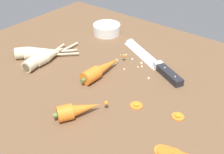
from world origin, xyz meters
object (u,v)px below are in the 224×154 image
carrot_slice_stray_mid (178,116)px  parsnip_back (50,55)px  chefs_knife (149,58)px  carrot_slice_stray_near (136,105)px  carrot_slice_stack (172,154)px  prep_bowl (107,29)px  whole_carrot_second (77,110)px  parsnip_mid_right (39,59)px  whole_carrot (101,69)px  parsnip_front (42,53)px  parsnip_mid_left (36,52)px

carrot_slice_stray_mid → parsnip_back: bearing=-179.2°
chefs_knife → carrot_slice_stray_near: chefs_knife is taller
chefs_knife → carrot_slice_stray_near: size_ratio=9.50×
carrot_slice_stray_near → carrot_slice_stray_mid: (10.97, 3.02, -0.00)cm
carrot_slice_stack → prep_bowl: (-51.64, 40.49, 1.05)cm
whole_carrot_second → parsnip_mid_right: (-28.56, 10.90, -0.12)cm
prep_bowl → whole_carrot: bearing=-53.8°
chefs_knife → carrot_slice_stray_near: bearing=-65.4°
carrot_slice_stray_mid → prep_bowl: size_ratio=0.30×
parsnip_front → parsnip_mid_left: (-2.72, -0.53, -0.00)cm
chefs_knife → prep_bowl: size_ratio=2.96×
whole_carrot_second → prep_bowl: size_ratio=1.19×
carrot_slice_stray_mid → prep_bowl: bearing=149.3°
whole_carrot → prep_bowl: (-18.11, 24.78, 0.05)cm
chefs_knife → parsnip_front: (-29.70, -22.24, 1.33)cm
carrot_slice_stray_near → carrot_slice_stray_mid: size_ratio=1.05×
parsnip_mid_right → prep_bowl: 32.72cm
whole_carrot → parsnip_mid_left: size_ratio=1.14×
whole_carrot_second → parsnip_mid_right: bearing=159.1°
chefs_knife → carrot_slice_stray_near: (10.63, -23.27, -0.29)cm
carrot_slice_stray_near → carrot_slice_stray_mid: bearing=15.4°
whole_carrot → carrot_slice_stack: 37.04cm
chefs_knife → parsnip_front: 37.12cm
chefs_knife → whole_carrot: (-6.81, -17.38, 1.45)cm
chefs_knife → carrot_slice_stray_mid: (21.61, -20.25, -0.29)cm
chefs_knife → prep_bowl: (-24.92, 7.40, 1.50)cm
parsnip_mid_left → parsnip_back: bearing=18.0°
parsnip_front → parsnip_back: (2.85, 1.28, -0.00)cm
whole_carrot_second → carrot_slice_stray_mid: bearing=37.5°
parsnip_front → prep_bowl: size_ratio=1.32×
parsnip_front → parsnip_mid_right: (2.07, -2.97, -0.00)cm
parsnip_front → carrot_slice_stray_near: parsnip_front is taller
whole_carrot → parsnip_mid_right: bearing=-159.4°
carrot_slice_stack → parsnip_mid_left: bearing=170.1°
whole_carrot_second → prep_bowl: (-25.85, 43.51, 0.05)cm
chefs_knife → whole_carrot_second: bearing=-88.5°
chefs_knife → parsnip_front: parsnip_front is taller
whole_carrot_second → parsnip_front: (-30.63, 13.87, -0.12)cm
chefs_knife → parsnip_mid_right: (-27.63, -25.21, 1.33)cm
carrot_slice_stray_near → whole_carrot_second: bearing=-127.1°
carrot_slice_stack → carrot_slice_stray_mid: carrot_slice_stack is taller
whole_carrot_second → carrot_slice_stray_near: 16.18cm
whole_carrot → whole_carrot_second: 20.26cm
parsnip_back → carrot_slice_stray_mid: parsnip_back is taller
parsnip_front → parsnip_mid_left: 2.77cm
parsnip_front → carrot_slice_stray_mid: bearing=2.2°
carrot_slice_stray_mid → parsnip_mid_right: bearing=-174.3°
whole_carrot_second → parsnip_mid_left: 35.91cm
whole_carrot_second → parsnip_back: bearing=151.4°
whole_carrot_second → parsnip_mid_right: 30.57cm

